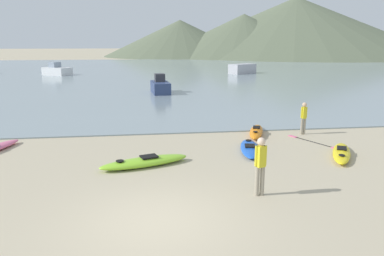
% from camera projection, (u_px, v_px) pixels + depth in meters
% --- Properties ---
extents(ground_plane, '(400.00, 400.00, 0.00)m').
position_uv_depth(ground_plane, '(155.00, 222.00, 9.12)').
color(ground_plane, tan).
extents(bay_water, '(160.00, 70.00, 0.06)m').
position_uv_depth(bay_water, '(143.00, 72.00, 51.24)').
color(bay_water, gray).
rests_on(bay_water, ground_plane).
extents(far_hill_left, '(41.81, 41.81, 9.75)m').
position_uv_depth(far_hill_left, '(180.00, 38.00, 103.35)').
color(far_hill_left, '#5B664C').
rests_on(far_hill_left, ground_plane).
extents(far_hill_midleft, '(48.07, 48.07, 11.20)m').
position_uv_depth(far_hill_midleft, '(244.00, 35.00, 101.54)').
color(far_hill_midleft, '#5B664C').
rests_on(far_hill_midleft, ground_plane).
extents(far_hill_midright, '(78.55, 78.55, 16.44)m').
position_uv_depth(far_hill_midright, '(295.00, 26.00, 108.93)').
color(far_hill_midright, '#5B664C').
rests_on(far_hill_midright, ground_plane).
extents(far_hill_right, '(50.23, 50.23, 14.19)m').
position_uv_depth(far_hill_right, '(306.00, 30.00, 104.26)').
color(far_hill_right, '#5B664C').
rests_on(far_hill_right, ground_plane).
extents(kayak_on_sand_1, '(1.93, 2.79, 0.32)m').
position_uv_depth(kayak_on_sand_1, '(341.00, 153.00, 14.22)').
color(kayak_on_sand_1, yellow).
rests_on(kayak_on_sand_1, ground_plane).
extents(kayak_on_sand_2, '(3.29, 1.75, 0.36)m').
position_uv_depth(kayak_on_sand_2, '(145.00, 162.00, 13.12)').
color(kayak_on_sand_2, '#8CCC2D').
rests_on(kayak_on_sand_2, ground_plane).
extents(kayak_on_sand_3, '(1.27, 2.75, 0.30)m').
position_uv_depth(kayak_on_sand_3, '(250.00, 148.00, 14.86)').
color(kayak_on_sand_3, blue).
rests_on(kayak_on_sand_3, ground_plane).
extents(kayak_on_sand_4, '(1.47, 2.69, 0.38)m').
position_uv_depth(kayak_on_sand_4, '(256.00, 132.00, 17.41)').
color(kayak_on_sand_4, orange).
rests_on(kayak_on_sand_4, ground_plane).
extents(person_near_foreground, '(0.34, 0.27, 1.70)m').
position_uv_depth(person_near_foreground, '(260.00, 163.00, 10.47)').
color(person_near_foreground, gray).
rests_on(person_near_foreground, ground_plane).
extents(person_near_waterline, '(0.31, 0.23, 1.51)m').
position_uv_depth(person_near_waterline, '(304.00, 116.00, 17.43)').
color(person_near_waterline, gray).
rests_on(person_near_waterline, ground_plane).
extents(moored_boat_1, '(3.94, 3.32, 1.23)m').
position_uv_depth(moored_boat_1, '(242.00, 69.00, 48.91)').
color(moored_boat_1, '#B2B2B7').
rests_on(moored_boat_1, bay_water).
extents(moored_boat_2, '(3.84, 3.48, 1.60)m').
position_uv_depth(moored_boat_2, '(57.00, 70.00, 46.80)').
color(moored_boat_2, white).
rests_on(moored_boat_2, bay_water).
extents(moored_boat_3, '(1.57, 3.17, 1.56)m').
position_uv_depth(moored_boat_3, '(160.00, 86.00, 30.82)').
color(moored_boat_3, navy).
rests_on(moored_boat_3, bay_water).
extents(loose_paddle, '(1.35, 2.59, 0.03)m').
position_uv_depth(loose_paddle, '(313.00, 142.00, 16.20)').
color(loose_paddle, black).
rests_on(loose_paddle, ground_plane).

